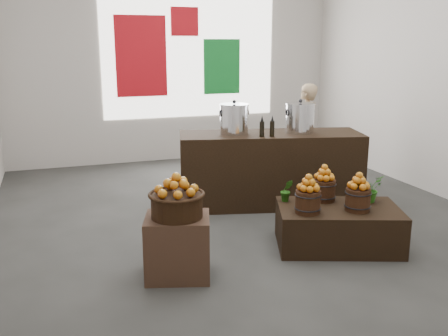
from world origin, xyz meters
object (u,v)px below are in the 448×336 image
object	(u,v)px
stock_pot_left	(234,120)
stock_pot_center	(300,119)
shopper	(305,130)
crate	(178,247)
wicker_basket	(177,206)
counter	(270,169)
display_table	(338,227)

from	to	relation	value
stock_pot_left	stock_pot_center	size ratio (longest dim) A/B	1.00
stock_pot_left	shopper	bearing A→B (deg)	33.69
stock_pot_left	crate	bearing A→B (deg)	-123.90
wicker_basket	counter	bearing A→B (deg)	45.09
crate	counter	size ratio (longest dim) A/B	0.25
wicker_basket	counter	world-z (taller)	counter
counter	display_table	bearing A→B (deg)	-72.96
wicker_basket	shopper	distance (m)	4.06
wicker_basket	counter	xyz separation A→B (m)	(1.70, 1.70, -0.21)
stock_pot_left	stock_pot_center	bearing A→B (deg)	-13.65
wicker_basket	stock_pot_left	bearing A→B (deg)	56.10
stock_pot_center	display_table	bearing A→B (deg)	-100.54
display_table	stock_pot_left	size ratio (longest dim) A/B	3.45
shopper	wicker_basket	bearing A→B (deg)	15.36
wicker_basket	counter	distance (m)	2.41
crate	shopper	size ratio (longest dim) A/B	0.39
wicker_basket	shopper	world-z (taller)	shopper
shopper	stock_pot_center	bearing A→B (deg)	28.64
shopper	stock_pot_left	bearing A→B (deg)	3.50
crate	stock_pot_center	xyz separation A→B (m)	(2.07, 1.61, 0.87)
display_table	stock_pot_center	distance (m)	1.78
stock_pot_left	wicker_basket	bearing A→B (deg)	-123.90
crate	counter	xyz separation A→B (m)	(1.70, 1.70, 0.19)
crate	display_table	xyz separation A→B (m)	(1.79, 0.13, -0.07)
crate	stock_pot_center	distance (m)	2.76
display_table	stock_pot_center	xyz separation A→B (m)	(0.28, 1.48, 0.94)
stock_pot_left	counter	bearing A→B (deg)	-13.65
wicker_basket	display_table	distance (m)	1.86
display_table	stock_pot_center	world-z (taller)	stock_pot_center
display_table	shopper	distance (m)	3.01
stock_pot_left	shopper	distance (m)	1.99
wicker_basket	stock_pot_center	xyz separation A→B (m)	(2.07, 1.61, 0.47)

